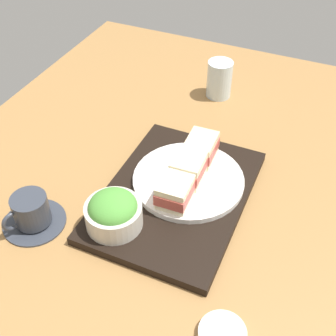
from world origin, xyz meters
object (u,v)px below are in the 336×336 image
(salad_bowl, at_px, (113,212))
(drinking_glass, at_px, (219,79))
(sandwich_plate, at_px, (188,180))
(sandwich_far, at_px, (201,148))
(sandwich_middle, at_px, (189,168))
(coffee_cup, at_px, (31,213))
(sandwich_near, at_px, (176,191))
(small_sauce_dish, at_px, (222,334))

(salad_bowl, xyz_separation_m, drinking_glass, (0.53, -0.03, -0.00))
(sandwich_plate, height_order, sandwich_far, sandwich_far)
(sandwich_middle, relative_size, salad_bowl, 0.76)
(sandwich_plate, xyz_separation_m, coffee_cup, (-0.21, 0.24, 0.00))
(sandwich_far, distance_m, drinking_glass, 0.31)
(salad_bowl, relative_size, coffee_cup, 0.88)
(sandwich_plate, bearing_deg, salad_bowl, 151.96)
(sandwich_middle, height_order, sandwich_far, sandwich_middle)
(sandwich_near, xyz_separation_m, drinking_glass, (0.44, 0.06, -0.01))
(sandwich_near, distance_m, sandwich_far, 0.14)
(sandwich_near, bearing_deg, coffee_cup, 120.41)
(sandwich_far, relative_size, coffee_cup, 0.62)
(sandwich_near, bearing_deg, salad_bowl, 137.09)
(coffee_cup, height_order, drinking_glass, drinking_glass)
(sandwich_plate, height_order, sandwich_middle, sandwich_middle)
(salad_bowl, height_order, small_sauce_dish, salad_bowl)
(sandwich_far, bearing_deg, sandwich_middle, 179.94)
(small_sauce_dish, bearing_deg, salad_bowl, 64.57)
(coffee_cup, xyz_separation_m, drinking_glass, (0.58, -0.18, 0.02))
(sandwich_plate, xyz_separation_m, drinking_glass, (0.37, 0.06, 0.02))
(sandwich_near, height_order, salad_bowl, salad_bowl)
(small_sauce_dish, bearing_deg, sandwich_far, 25.87)
(sandwich_near, relative_size, salad_bowl, 0.76)
(salad_bowl, height_order, coffee_cup, salad_bowl)
(sandwich_middle, bearing_deg, sandwich_far, -0.06)
(sandwich_plate, relative_size, coffee_cup, 1.89)
(drinking_glass, bearing_deg, sandwich_plate, -170.84)
(sandwich_middle, height_order, coffee_cup, sandwich_middle)
(drinking_glass, xyz_separation_m, small_sauce_dish, (-0.66, -0.23, -0.04))
(sandwich_near, distance_m, drinking_glass, 0.44)
(sandwich_far, xyz_separation_m, small_sauce_dish, (-0.36, -0.17, -0.05))
(sandwich_middle, height_order, drinking_glass, drinking_glass)
(sandwich_far, relative_size, drinking_glass, 0.77)
(sandwich_plate, height_order, small_sauce_dish, sandwich_plate)
(coffee_cup, height_order, small_sauce_dish, coffee_cup)
(salad_bowl, relative_size, small_sauce_dish, 1.41)
(small_sauce_dish, bearing_deg, sandwich_plate, 31.09)
(sandwich_far, bearing_deg, sandwich_near, 179.94)
(salad_bowl, bearing_deg, sandwich_plate, -28.04)
(sandwich_far, height_order, small_sauce_dish, sandwich_far)
(sandwich_plate, height_order, sandwich_near, sandwich_near)
(sandwich_far, xyz_separation_m, coffee_cup, (-0.28, 0.24, -0.03))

